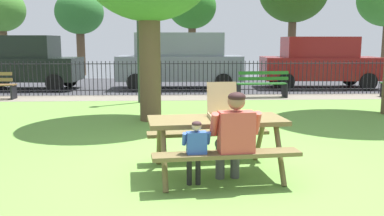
% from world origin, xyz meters
% --- Properties ---
extents(ground, '(28.00, 12.20, 0.02)m').
position_xyz_m(ground, '(0.00, 2.10, -0.01)').
color(ground, '#699A41').
extents(cobblestone_walkway, '(28.00, 1.40, 0.01)m').
position_xyz_m(cobblestone_walkway, '(0.00, 7.50, -0.00)').
color(cobblestone_walkway, gray).
extents(street_asphalt, '(28.00, 6.36, 0.01)m').
position_xyz_m(street_asphalt, '(0.00, 11.38, -0.01)').
color(street_asphalt, '#38383D').
extents(picnic_table_foreground, '(1.95, 1.66, 0.79)m').
position_xyz_m(picnic_table_foreground, '(0.05, -0.26, 0.60)').
color(picnic_table_foreground, brown).
rests_on(picnic_table_foreground, ground).
extents(pizza_box_open, '(0.44, 0.49, 0.46)m').
position_xyz_m(pizza_box_open, '(0.15, -0.18, 0.86)').
color(pizza_box_open, tan).
rests_on(pizza_box_open, picnic_table_foreground).
extents(adult_at_table, '(0.63, 0.62, 1.19)m').
position_xyz_m(adult_at_table, '(0.22, -0.75, 0.66)').
color(adult_at_table, '#4B4B4B').
rests_on(adult_at_table, ground).
extents(child_at_table, '(0.35, 0.34, 0.86)m').
position_xyz_m(child_at_table, '(-0.26, -0.82, 0.52)').
color(child_at_table, black).
rests_on(child_at_table, ground).
extents(iron_fence_streetside, '(19.07, 0.03, 1.13)m').
position_xyz_m(iron_fence_streetside, '(-0.00, 8.20, 0.58)').
color(iron_fence_streetside, black).
rests_on(iron_fence_streetside, ground).
extents(park_bench_center, '(1.62, 0.56, 0.85)m').
position_xyz_m(park_bench_center, '(2.30, 7.36, 0.42)').
color(park_bench_center, '#246124').
rests_on(park_bench_center, ground).
extents(lamp_post_walkway, '(0.28, 0.28, 4.01)m').
position_xyz_m(lamp_post_walkway, '(-1.49, 6.49, 2.45)').
color(lamp_post_walkway, '#2D382D').
rests_on(lamp_post_walkway, ground).
extents(parked_car_far_left, '(3.99, 2.02, 1.98)m').
position_xyz_m(parked_car_far_left, '(-5.95, 10.04, 1.01)').
color(parked_car_far_left, black).
rests_on(parked_car_far_left, ground).
extents(parked_car_left, '(4.65, 2.06, 2.08)m').
position_xyz_m(parked_car_left, '(-0.26, 10.04, 1.10)').
color(parked_car_left, slate).
rests_on(parked_car_left, ground).
extents(parked_car_center, '(4.48, 2.08, 1.94)m').
position_xyz_m(parked_car_center, '(5.08, 10.05, 1.01)').
color(parked_car_center, maroon).
rests_on(parked_car_center, ground).
extents(far_tree_left, '(2.45, 2.45, 4.46)m').
position_xyz_m(far_tree_left, '(-9.25, 16.45, 3.27)').
color(far_tree_left, brown).
rests_on(far_tree_left, ground).
extents(far_tree_midleft, '(2.47, 2.47, 4.35)m').
position_xyz_m(far_tree_midleft, '(-5.29, 16.45, 3.18)').
color(far_tree_midleft, brown).
rests_on(far_tree_midleft, ground).
extents(far_tree_center, '(2.50, 2.50, 4.66)m').
position_xyz_m(far_tree_center, '(0.50, 16.45, 3.47)').
color(far_tree_center, brown).
rests_on(far_tree_center, ground).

